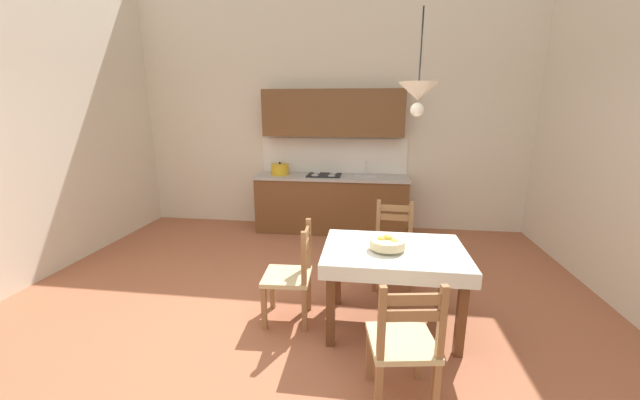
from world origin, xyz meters
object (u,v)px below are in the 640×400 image
Objects in this scene: fruit_bowl at (387,243)px; dining_chair_tv_side at (292,275)px; dining_chair_kitchen_side at (393,247)px; dining_chair_camera_side at (404,344)px; dining_table at (393,264)px; pendant_lamp at (418,93)px; kitchen_cabinetry at (331,178)px.

dining_chair_tv_side is at bearing 177.33° from fruit_bowl.
dining_chair_tv_side and dining_chair_kitchen_side have the same top height.
dining_chair_camera_side reaches higher than fruit_bowl.
pendant_lamp reaches higher than dining_table.
dining_chair_tv_side is at bearing 136.50° from dining_chair_camera_side.
kitchen_cabinetry is 2.75m from dining_table.
dining_chair_tv_side is at bearing -176.23° from pendant_lamp.
dining_chair_kitchen_side is (0.06, 0.85, -0.17)m from dining_table.
kitchen_cabinetry reaches higher than fruit_bowl.
dining_chair_camera_side is 0.92m from fruit_bowl.
dining_table is at bearing 91.33° from dining_chair_camera_side.
dining_chair_tv_side is (-0.09, -2.62, -0.41)m from kitchen_cabinetry.
dining_table is 1.51× the size of pendant_lamp.
kitchen_cabinetry is 2.65m from dining_chair_tv_side.
dining_table is at bearing 33.30° from fruit_bowl.
dining_chair_kitchen_side is at bearing 95.19° from pendant_lamp.
fruit_bowl is (-0.06, -0.04, 0.20)m from dining_table.
dining_chair_tv_side is 3.10× the size of fruit_bowl.
pendant_lamp is at bearing -69.72° from kitchen_cabinetry.
dining_chair_camera_side is at bearing -96.36° from pendant_lamp.
pendant_lamp reaches higher than fruit_bowl.
pendant_lamp is at bearing -84.81° from dining_chair_kitchen_side.
dining_table is 0.22m from fruit_bowl.
dining_chair_tv_side is 1.16× the size of pendant_lamp.
dining_chair_tv_side reaches higher than dining_table.
kitchen_cabinetry reaches higher than dining_chair_kitchen_side.
dining_chair_kitchen_side is 1.16× the size of pendant_lamp.
dining_chair_tv_side is 1.00× the size of dining_chair_camera_side.
fruit_bowl is 1.25m from pendant_lamp.
dining_chair_tv_side is 1.00× the size of dining_chair_kitchen_side.
dining_chair_kitchen_side is 3.10× the size of fruit_bowl.
fruit_bowl is at bearing -146.70° from dining_table.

